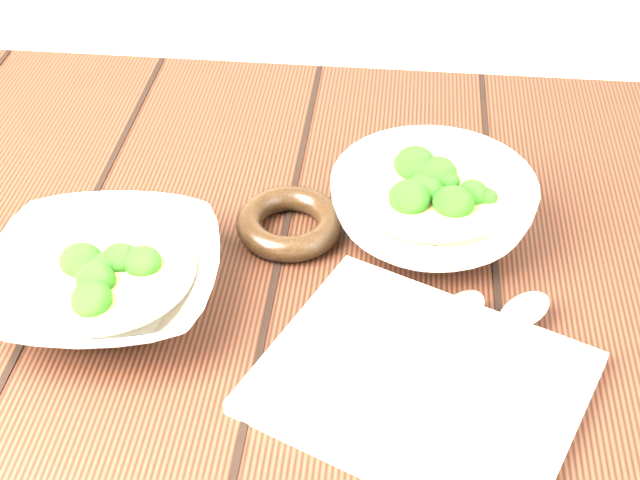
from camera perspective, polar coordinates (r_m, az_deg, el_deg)
table at (r=0.89m, az=-1.39°, el=-8.47°), size 1.20×0.80×0.75m
soup_bowl_front at (r=0.79m, az=-13.57°, el=-2.44°), size 0.22×0.22×0.06m
soup_bowl_back at (r=0.84m, az=7.19°, el=2.26°), size 0.25×0.25×0.07m
trivet at (r=0.85m, az=-1.94°, el=1.09°), size 0.11×0.11×0.03m
napkin at (r=0.72m, az=6.48°, el=-9.06°), size 0.30×0.28×0.01m
spoon_left at (r=0.74m, az=7.54°, el=-6.18°), size 0.12×0.18×0.01m
spoon_right at (r=0.75m, az=11.18°, el=-5.86°), size 0.14×0.16×0.01m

